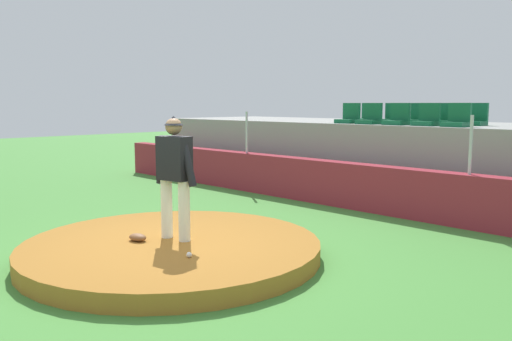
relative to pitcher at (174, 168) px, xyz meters
The scene contains 19 objects.
ground_plane 1.33m from the pitcher, 66.09° to the right, with size 60.00×60.00×0.00m, color #468C39.
pitchers_mound 1.21m from the pitcher, 66.09° to the right, with size 4.41×4.41×0.25m, color #A56B27.
pitcher is the anchor object (origin of this frame).
baseball 1.45m from the pitcher, 25.95° to the right, with size 0.07×0.07×0.07m, color white.
fielding_glove 1.16m from the pitcher, 123.09° to the right, with size 0.30×0.20×0.11m, color brown.
brick_barrier 4.98m from the pitcher, 89.48° to the left, with size 17.76×0.40×0.99m, color maroon.
fence_post_left 6.11m from the pitcher, 126.39° to the left, with size 0.06×0.06×1.08m, color silver.
fence_post_right 5.44m from the pitcher, 64.79° to the left, with size 0.06×0.06×1.08m, color silver.
bleacher_platform 7.61m from the pitcher, 89.66° to the left, with size 16.27×3.80×1.80m, color gray.
stadium_chair_0 6.43m from the pitcher, 102.07° to the left, with size 0.48×0.44×0.50m.
stadium_chair_1 6.27m from the pitcher, 96.25° to the left, with size 0.48×0.44×0.50m.
stadium_chair_2 6.24m from the pitcher, 89.58° to the left, with size 0.48×0.44×0.50m.
stadium_chair_3 6.33m from the pitcher, 83.17° to the left, with size 0.48×0.44×0.50m.
stadium_chair_4 6.41m from the pitcher, 76.91° to the left, with size 0.48×0.44×0.50m.
stadium_chair_5 7.30m from the pitcher, 100.87° to the left, with size 0.48×0.44×0.50m.
stadium_chair_6 7.20m from the pitcher, 95.28° to the left, with size 0.48×0.44×0.50m.
stadium_chair_7 7.16m from the pitcher, 89.50° to the left, with size 0.48×0.44×0.50m.
stadium_chair_8 7.16m from the pitcher, 84.24° to the left, with size 0.48×0.44×0.50m.
stadium_chair_9 7.32m from the pitcher, 78.74° to the left, with size 0.48×0.44×0.50m.
Camera 1 is at (6.29, -4.42, 2.28)m, focal length 36.63 mm.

